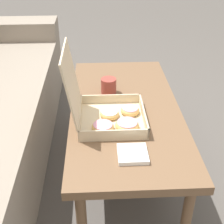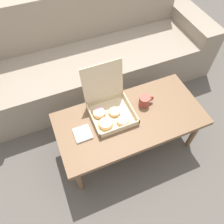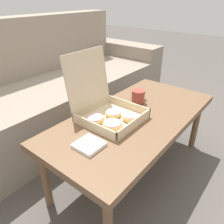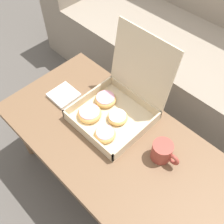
% 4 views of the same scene
% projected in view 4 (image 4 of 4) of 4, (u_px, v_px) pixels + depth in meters
% --- Properties ---
extents(ground_plane, '(12.00, 12.00, 0.00)m').
position_uv_depth(ground_plane, '(131.00, 172.00, 1.52)').
color(ground_plane, '#514C47').
extents(couch, '(2.49, 0.80, 0.92)m').
position_uv_depth(couch, '(222.00, 65.00, 1.62)').
color(couch, gray).
rests_on(couch, ground_plane).
extents(coffee_table, '(1.16, 0.56, 0.44)m').
position_uv_depth(coffee_table, '(120.00, 150.00, 1.16)').
color(coffee_table, brown).
rests_on(coffee_table, ground_plane).
extents(pastry_box, '(0.32, 0.37, 0.37)m').
position_uv_depth(pastry_box, '(114.00, 105.00, 1.18)').
color(pastry_box, beige).
rests_on(pastry_box, coffee_table).
extents(coffee_mug, '(0.13, 0.08, 0.09)m').
position_uv_depth(coffee_mug, '(162.00, 152.00, 1.06)').
color(coffee_mug, '#993D33').
rests_on(coffee_mug, coffee_table).
extents(napkin_stack, '(0.12, 0.12, 0.02)m').
position_uv_depth(napkin_stack, '(64.00, 95.00, 1.29)').
color(napkin_stack, white).
rests_on(napkin_stack, coffee_table).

